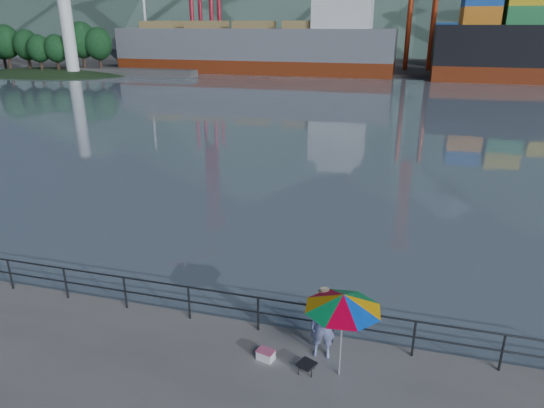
{
  "coord_description": "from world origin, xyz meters",
  "views": [
    {
      "loc": [
        4.34,
        -8.84,
        7.75
      ],
      "look_at": [
        0.18,
        6.0,
        2.0
      ],
      "focal_mm": 32.0,
      "sensor_mm": 36.0,
      "label": 1
    }
  ],
  "objects_px": {
    "fisherman": "(323,325)",
    "bulk_carrier": "(263,46)",
    "beach_umbrella": "(343,302)",
    "cooler_bag": "(266,355)"
  },
  "relations": [
    {
      "from": "cooler_bag",
      "to": "bulk_carrier",
      "type": "distance_m",
      "value": 76.37
    },
    {
      "from": "fisherman",
      "to": "beach_umbrella",
      "type": "xyz_separation_m",
      "value": [
        0.51,
        -0.59,
        1.11
      ]
    },
    {
      "from": "beach_umbrella",
      "to": "bulk_carrier",
      "type": "height_order",
      "value": "bulk_carrier"
    },
    {
      "from": "fisherman",
      "to": "cooler_bag",
      "type": "bearing_deg",
      "value": -165.43
    },
    {
      "from": "beach_umbrella",
      "to": "cooler_bag",
      "type": "relative_size",
      "value": 5.46
    },
    {
      "from": "beach_umbrella",
      "to": "cooler_bag",
      "type": "height_order",
      "value": "beach_umbrella"
    },
    {
      "from": "fisherman",
      "to": "beach_umbrella",
      "type": "height_order",
      "value": "beach_umbrella"
    },
    {
      "from": "fisherman",
      "to": "bulk_carrier",
      "type": "bearing_deg",
      "value": 99.89
    },
    {
      "from": "beach_umbrella",
      "to": "bulk_carrier",
      "type": "distance_m",
      "value": 76.89
    },
    {
      "from": "fisherman",
      "to": "bulk_carrier",
      "type": "xyz_separation_m",
      "value": [
        -23.18,
        72.52,
        3.32
      ]
    }
  ]
}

